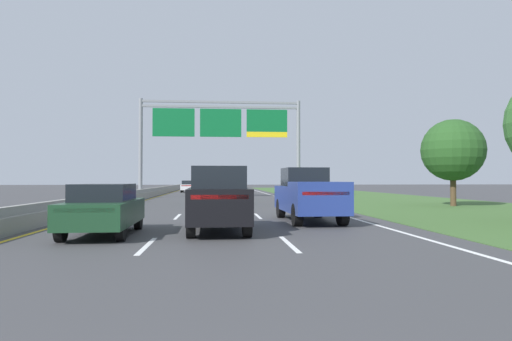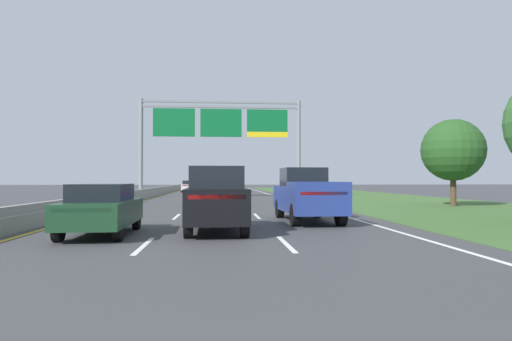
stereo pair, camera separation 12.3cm
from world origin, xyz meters
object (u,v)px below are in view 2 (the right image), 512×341
object	(u,v)px
car_black_centre_lane_suv	(216,198)
car_silver_centre_lane_suv	(220,184)
car_navy_centre_lane_sedan	(217,192)
car_white_left_lane_sedan	(189,186)
pickup_truck_blue	(307,195)
car_darkgreen_left_lane_sedan	(102,208)
overhead_sign_gantry	(221,128)
roadside_tree_mid	(453,150)

from	to	relation	value
car_black_centre_lane_suv	car_silver_centre_lane_suv	bearing A→B (deg)	-1.48
car_navy_centre_lane_sedan	car_white_left_lane_sedan	world-z (taller)	same
car_black_centre_lane_suv	car_silver_centre_lane_suv	xyz separation A→B (m)	(0.26, 40.89, 0.00)
pickup_truck_blue	car_darkgreen_left_lane_sedan	size ratio (longest dim) A/B	1.23
car_black_centre_lane_suv	car_darkgreen_left_lane_sedan	size ratio (longest dim) A/B	1.07
overhead_sign_gantry	car_darkgreen_left_lane_sedan	world-z (taller)	overhead_sign_gantry
overhead_sign_gantry	car_white_left_lane_sedan	size ratio (longest dim) A/B	3.40
car_silver_centre_lane_suv	roadside_tree_mid	size ratio (longest dim) A/B	0.85
roadside_tree_mid	car_white_left_lane_sedan	bearing A→B (deg)	119.74
pickup_truck_blue	car_darkgreen_left_lane_sedan	world-z (taller)	pickup_truck_blue
overhead_sign_gantry	pickup_truck_blue	distance (m)	24.46
car_navy_centre_lane_sedan	roadside_tree_mid	distance (m)	15.61
pickup_truck_blue	car_black_centre_lane_suv	world-z (taller)	pickup_truck_blue
car_black_centre_lane_suv	roadside_tree_mid	bearing A→B (deg)	-51.35
car_darkgreen_left_lane_sedan	car_silver_centre_lane_suv	bearing A→B (deg)	-6.15
roadside_tree_mid	car_silver_centre_lane_suv	bearing A→B (deg)	117.34
overhead_sign_gantry	roadside_tree_mid	bearing A→B (deg)	-44.59
car_white_left_lane_sedan	roadside_tree_mid	xyz separation A→B (m)	(18.81, -32.92, 2.76)
pickup_truck_blue	car_navy_centre_lane_sedan	size ratio (longest dim) A/B	1.23
pickup_truck_blue	car_black_centre_lane_suv	bearing A→B (deg)	130.61
car_black_centre_lane_suv	car_white_left_lane_sedan	bearing A→B (deg)	3.72
car_navy_centre_lane_sedan	roadside_tree_mid	xyz separation A→B (m)	(14.95, -3.51, 2.76)
overhead_sign_gantry	pickup_truck_blue	bearing A→B (deg)	-81.86
car_navy_centre_lane_sedan	car_black_centre_lane_suv	bearing A→B (deg)	179.15
car_white_left_lane_sedan	car_darkgreen_left_lane_sedan	xyz separation A→B (m)	(0.35, -45.99, 0.00)
car_white_left_lane_sedan	car_darkgreen_left_lane_sedan	size ratio (longest dim) A/B	1.00
car_darkgreen_left_lane_sedan	roadside_tree_mid	size ratio (longest dim) A/B	0.80
car_navy_centre_lane_sedan	car_silver_centre_lane_suv	distance (m)	24.93
car_black_centre_lane_suv	car_silver_centre_lane_suv	world-z (taller)	same
car_navy_centre_lane_sedan	car_silver_centre_lane_suv	bearing A→B (deg)	-1.41
car_silver_centre_lane_suv	car_white_left_lane_sedan	size ratio (longest dim) A/B	1.07
car_black_centre_lane_suv	car_white_left_lane_sedan	size ratio (longest dim) A/B	1.07
car_black_centre_lane_suv	car_darkgreen_left_lane_sedan	distance (m)	3.56
car_silver_centre_lane_suv	roadside_tree_mid	bearing A→B (deg)	-151.22
pickup_truck_blue	overhead_sign_gantry	bearing A→B (deg)	7.05
car_white_left_lane_sedan	car_darkgreen_left_lane_sedan	distance (m)	45.99
roadside_tree_mid	overhead_sign_gantry	bearing A→B (deg)	135.41
overhead_sign_gantry	car_black_centre_lane_suv	size ratio (longest dim) A/B	3.18
pickup_truck_blue	car_silver_centre_lane_suv	world-z (taller)	pickup_truck_blue
car_silver_centre_lane_suv	car_darkgreen_left_lane_sedan	bearing A→B (deg)	176.27
car_black_centre_lane_suv	overhead_sign_gantry	bearing A→B (deg)	-1.80
pickup_truck_blue	car_silver_centre_lane_suv	bearing A→B (deg)	4.14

